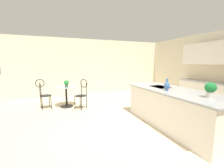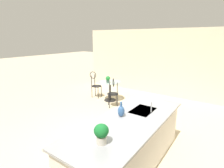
{
  "view_description": "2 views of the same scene",
  "coord_description": "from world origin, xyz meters",
  "px_view_note": "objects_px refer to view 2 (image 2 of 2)",
  "views": [
    {
      "loc": [
        3.09,
        -1.87,
        1.59
      ],
      "look_at": [
        -1.56,
        -0.08,
        0.87
      ],
      "focal_mm": 23.97,
      "sensor_mm": 36.0,
      "label": 1
    },
    {
      "loc": [
        2.85,
        2.27,
        2.35
      ],
      "look_at": [
        -1.24,
        -0.61,
        1.04
      ],
      "focal_mm": 28.4,
      "sensor_mm": 36.0,
      "label": 2
    }
  ],
  "objects_px": {
    "chair_by_island": "(113,91)",
    "potted_plant_counter_far": "(101,133)",
    "potted_plant_on_table": "(108,79)",
    "chair_near_window": "(95,83)",
    "vase_on_counter": "(121,111)",
    "bistro_table": "(110,89)"
  },
  "relations": [
    {
      "from": "potted_plant_on_table",
      "to": "potted_plant_counter_far",
      "type": "height_order",
      "value": "potted_plant_counter_far"
    },
    {
      "from": "bistro_table",
      "to": "chair_near_window",
      "type": "bearing_deg",
      "value": -90.8
    },
    {
      "from": "potted_plant_on_table",
      "to": "vase_on_counter",
      "type": "bearing_deg",
      "value": 40.71
    },
    {
      "from": "chair_by_island",
      "to": "potted_plant_counter_far",
      "type": "xyz_separation_m",
      "value": [
        3.06,
        1.93,
        0.51
      ]
    },
    {
      "from": "bistro_table",
      "to": "vase_on_counter",
      "type": "bearing_deg",
      "value": 39.28
    },
    {
      "from": "chair_by_island",
      "to": "vase_on_counter",
      "type": "bearing_deg",
      "value": 37.94
    },
    {
      "from": "chair_near_window",
      "to": "vase_on_counter",
      "type": "xyz_separation_m",
      "value": [
        2.65,
        2.9,
        0.46
      ]
    },
    {
      "from": "chair_by_island",
      "to": "bistro_table",
      "type": "bearing_deg",
      "value": -135.26
    },
    {
      "from": "chair_near_window",
      "to": "potted_plant_on_table",
      "type": "bearing_deg",
      "value": 78.67
    },
    {
      "from": "potted_plant_on_table",
      "to": "chair_near_window",
      "type": "bearing_deg",
      "value": -101.33
    },
    {
      "from": "chair_near_window",
      "to": "bistro_table",
      "type": "bearing_deg",
      "value": 89.2
    },
    {
      "from": "chair_near_window",
      "to": "vase_on_counter",
      "type": "height_order",
      "value": "vase_on_counter"
    },
    {
      "from": "vase_on_counter",
      "to": "potted_plant_counter_far",
      "type": "bearing_deg",
      "value": 15.37
    },
    {
      "from": "chair_near_window",
      "to": "potted_plant_on_table",
      "type": "distance_m",
      "value": 0.82
    },
    {
      "from": "bistro_table",
      "to": "chair_by_island",
      "type": "height_order",
      "value": "chair_by_island"
    },
    {
      "from": "bistro_table",
      "to": "potted_plant_counter_far",
      "type": "xyz_separation_m",
      "value": [
        3.54,
        2.4,
        0.64
      ]
    },
    {
      "from": "chair_by_island",
      "to": "potted_plant_counter_far",
      "type": "distance_m",
      "value": 3.65
    },
    {
      "from": "chair_near_window",
      "to": "potted_plant_on_table",
      "type": "relative_size",
      "value": 4.31
    },
    {
      "from": "chair_by_island",
      "to": "potted_plant_counter_far",
      "type": "bearing_deg",
      "value": 32.25
    },
    {
      "from": "chair_by_island",
      "to": "vase_on_counter",
      "type": "xyz_separation_m",
      "value": [
        2.16,
        1.68,
        0.46
      ]
    },
    {
      "from": "chair_by_island",
      "to": "potted_plant_on_table",
      "type": "bearing_deg",
      "value": -126.04
    },
    {
      "from": "potted_plant_on_table",
      "to": "bistro_table",
      "type": "bearing_deg",
      "value": -176.52
    }
  ]
}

